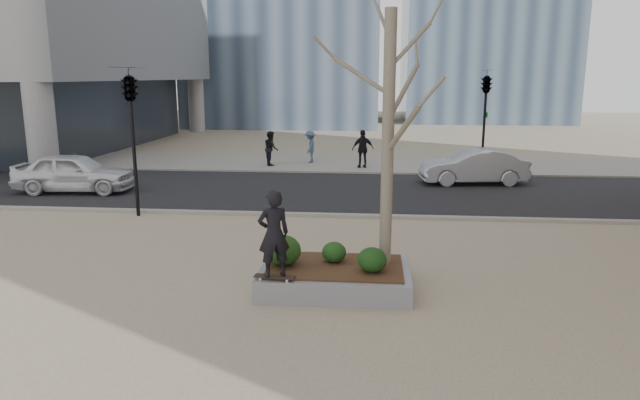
# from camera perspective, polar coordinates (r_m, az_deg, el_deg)

# --- Properties ---
(ground) EXTENTS (120.00, 120.00, 0.00)m
(ground) POSITION_cam_1_polar(r_m,az_deg,el_deg) (11.86, -3.36, -8.64)
(ground) COLOR tan
(ground) RESTS_ON ground
(street) EXTENTS (60.00, 8.00, 0.02)m
(street) POSITION_cam_1_polar(r_m,az_deg,el_deg) (21.43, 0.69, 0.93)
(street) COLOR black
(street) RESTS_ON ground
(far_sidewalk) EXTENTS (60.00, 6.00, 0.02)m
(far_sidewalk) POSITION_cam_1_polar(r_m,az_deg,el_deg) (28.31, 1.87, 3.71)
(far_sidewalk) COLOR gray
(far_sidewalk) RESTS_ON ground
(planter) EXTENTS (3.00, 2.00, 0.45)m
(planter) POSITION_cam_1_polar(r_m,az_deg,el_deg) (11.67, 1.53, -7.79)
(planter) COLOR gray
(planter) RESTS_ON ground
(planter_mulch) EXTENTS (2.70, 1.70, 0.04)m
(planter_mulch) POSITION_cam_1_polar(r_m,az_deg,el_deg) (11.59, 1.54, -6.65)
(planter_mulch) COLOR #382314
(planter_mulch) RESTS_ON planter
(sycamore_tree) EXTENTS (2.80, 2.80, 6.60)m
(sycamore_tree) POSITION_cam_1_polar(r_m,az_deg,el_deg) (11.25, 6.90, 9.95)
(sycamore_tree) COLOR gray
(sycamore_tree) RESTS_ON planter_mulch
(shrub_left) EXTENTS (0.73, 0.73, 0.62)m
(shrub_left) POSITION_cam_1_polar(r_m,az_deg,el_deg) (11.53, -3.71, -5.06)
(shrub_left) COLOR #143611
(shrub_left) RESTS_ON planter_mulch
(shrub_middle) EXTENTS (0.50, 0.50, 0.42)m
(shrub_middle) POSITION_cam_1_polar(r_m,az_deg,el_deg) (11.73, 1.41, -5.23)
(shrub_middle) COLOR black
(shrub_middle) RESTS_ON planter_mulch
(shrub_right) EXTENTS (0.57, 0.57, 0.49)m
(shrub_right) POSITION_cam_1_polar(r_m,az_deg,el_deg) (11.19, 5.23, -5.98)
(shrub_right) COLOR black
(shrub_right) RESTS_ON planter_mulch
(skateboard) EXTENTS (0.79, 0.27, 0.08)m
(skateboard) POSITION_cam_1_polar(r_m,az_deg,el_deg) (10.94, -4.58, -7.77)
(skateboard) COLOR black
(skateboard) RESTS_ON planter
(skateboarder) EXTENTS (0.72, 0.62, 1.66)m
(skateboarder) POSITION_cam_1_polar(r_m,az_deg,el_deg) (10.67, -4.66, -3.39)
(skateboarder) COLOR black
(skateboarder) RESTS_ON skateboard
(police_car) EXTENTS (4.39, 2.02, 1.46)m
(police_car) POSITION_cam_1_polar(r_m,az_deg,el_deg) (22.93, -23.37, 2.54)
(police_car) COLOR white
(police_car) RESTS_ON street
(car_silver) EXTENTS (4.29, 1.91, 1.37)m
(car_silver) POSITION_cam_1_polar(r_m,az_deg,el_deg) (23.49, 15.09, 3.23)
(car_silver) COLOR #AFB1B7
(car_silver) RESTS_ON street
(pedestrian_a) EXTENTS (0.86, 0.96, 1.64)m
(pedestrian_a) POSITION_cam_1_polar(r_m,az_deg,el_deg) (27.53, -4.91, 5.18)
(pedestrian_a) COLOR black
(pedestrian_a) RESTS_ON far_sidewalk
(pedestrian_b) EXTENTS (0.64, 1.05, 1.58)m
(pedestrian_b) POSITION_cam_1_polar(r_m,az_deg,el_deg) (28.29, -0.99, 5.36)
(pedestrian_b) COLOR #3E576F
(pedestrian_b) RESTS_ON far_sidewalk
(pedestrian_c) EXTENTS (1.12, 0.70, 1.77)m
(pedestrian_c) POSITION_cam_1_polar(r_m,az_deg,el_deg) (26.75, 4.31, 5.12)
(pedestrian_c) COLOR black
(pedestrian_c) RESTS_ON far_sidewalk
(traffic_light_near) EXTENTS (0.60, 2.48, 4.50)m
(traffic_light_near) POSITION_cam_1_polar(r_m,az_deg,el_deg) (18.16, -18.15, 5.42)
(traffic_light_near) COLOR black
(traffic_light_near) RESTS_ON ground
(traffic_light_far) EXTENTS (0.60, 2.48, 4.50)m
(traffic_light_far) POSITION_cam_1_polar(r_m,az_deg,el_deg) (26.06, 16.10, 7.45)
(traffic_light_far) COLOR black
(traffic_light_far) RESTS_ON ground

